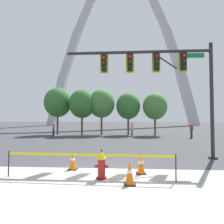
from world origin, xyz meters
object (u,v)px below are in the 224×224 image
traffic_signal_gantry (165,74)px  monument_arch (121,56)px  pedestrian_walking_left (191,130)px  pedestrian_standing_center (132,129)px  traffic_cone_by_hydrant (141,164)px  traffic_cone_mid_sidewalk (130,173)px  pedestrian_walking_right (53,129)px  fire_hydrant (102,165)px  traffic_cone_curb_edge (73,161)px

traffic_signal_gantry → monument_arch: monument_arch is taller
pedestrian_walking_left → monument_arch: bearing=101.8°
pedestrian_walking_left → pedestrian_standing_center: size_ratio=1.00×
traffic_cone_by_hydrant → traffic_cone_mid_sidewalk: size_ratio=1.00×
pedestrian_standing_center → pedestrian_walking_right: same height
fire_hydrant → monument_arch: size_ratio=0.02×
pedestrian_standing_center → traffic_signal_gantry: bearing=-84.2°
traffic_cone_curb_edge → pedestrian_walking_left: 15.69m
pedestrian_walking_left → pedestrian_walking_right: bearing=177.3°
traffic_cone_by_hydrant → traffic_cone_mid_sidewalk: same height
fire_hydrant → traffic_cone_curb_edge: (-1.29, 1.06, -0.11)m
traffic_cone_by_hydrant → pedestrian_walking_right: size_ratio=0.46×
traffic_cone_mid_sidewalk → pedestrian_standing_center: 15.89m
traffic_signal_gantry → pedestrian_walking_left: traffic_signal_gantry is taller
fire_hydrant → monument_arch: bearing=90.1°
traffic_cone_mid_sidewalk → pedestrian_walking_right: 17.13m
fire_hydrant → pedestrian_walking_right: pedestrian_walking_right is taller
monument_arch → fire_hydrant: bearing=-89.9°
fire_hydrant → pedestrian_walking_left: 15.89m
traffic_cone_by_hydrant → monument_arch: 55.40m
fire_hydrant → pedestrian_standing_center: (1.70, 15.36, 0.35)m
traffic_cone_curb_edge → traffic_signal_gantry: traffic_signal_gantry is taller
monument_arch → traffic_cone_curb_edge: bearing=-91.4°
fire_hydrant → pedestrian_standing_center: pedestrian_standing_center is taller
monument_arch → pedestrian_walking_right: (-7.26, -37.16, -21.17)m
traffic_cone_mid_sidewalk → monument_arch: (-0.99, 52.16, 21.63)m
traffic_cone_mid_sidewalk → traffic_cone_curb_edge: same height
traffic_signal_gantry → monument_arch: size_ratio=0.15×
pedestrian_standing_center → pedestrian_walking_right: (-9.02, -0.86, 0.00)m
traffic_cone_by_hydrant → traffic_signal_gantry: (1.52, 2.84, 4.05)m
monument_arch → pedestrian_standing_center: monument_arch is taller
traffic_cone_by_hydrant → monument_arch: size_ratio=0.01×
traffic_signal_gantry → pedestrian_standing_center: 12.44m
traffic_cone_mid_sidewalk → pedestrian_standing_center: (0.76, 15.86, 0.46)m
traffic_signal_gantry → pedestrian_walking_left: size_ratio=4.92×
traffic_cone_by_hydrant → pedestrian_walking_left: 14.64m
pedestrian_standing_center → traffic_cone_by_hydrant: bearing=-91.2°
traffic_cone_curb_edge → traffic_cone_by_hydrant: bearing=-8.2°
traffic_cone_by_hydrant → traffic_cone_curb_edge: (-2.68, 0.39, 0.00)m
fire_hydrant → traffic_cone_by_hydrant: fire_hydrant is taller
traffic_cone_by_hydrant → traffic_cone_curb_edge: 2.71m
traffic_cone_by_hydrant → pedestrian_walking_left: pedestrian_walking_left is taller
traffic_cone_mid_sidewalk → pedestrian_standing_center: pedestrian_standing_center is taller
pedestrian_standing_center → pedestrian_walking_right: size_ratio=1.00×
traffic_signal_gantry → pedestrian_standing_center: (-1.21, 11.85, -3.59)m
monument_arch → pedestrian_standing_center: bearing=-87.2°
fire_hydrant → traffic_signal_gantry: size_ratio=0.13×
monument_arch → traffic_cone_mid_sidewalk: bearing=-88.9°
pedestrian_walking_left → pedestrian_standing_center: same height
fire_hydrant → traffic_cone_by_hydrant: bearing=25.8°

